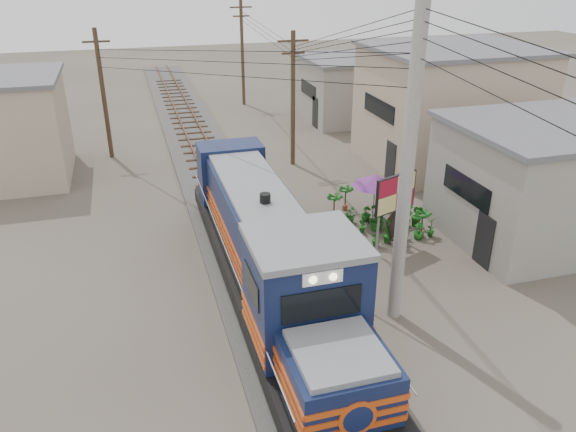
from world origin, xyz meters
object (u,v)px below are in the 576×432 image
object	(u,v)px
locomotive	(270,254)
market_umbrella	(375,180)
billboard	(396,195)
vendor	(393,222)

from	to	relation	value
locomotive	market_umbrella	distance (m)	7.24
locomotive	market_umbrella	size ratio (longest dim) A/B	6.42
locomotive	billboard	size ratio (longest dim) A/B	5.10
billboard	vendor	size ratio (longest dim) A/B	1.66
locomotive	market_umbrella	xyz separation A→B (m)	(5.67, 4.50, 0.21)
market_umbrella	vendor	xyz separation A→B (m)	(-0.05, -1.96, -0.99)
market_umbrella	vendor	size ratio (longest dim) A/B	1.32
market_umbrella	billboard	bearing A→B (deg)	-97.07
billboard	vendor	distance (m)	1.44
locomotive	billboard	bearing A→B (deg)	20.96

